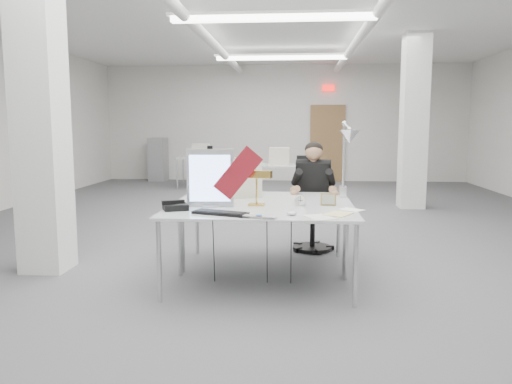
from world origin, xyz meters
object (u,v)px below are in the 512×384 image
desk_main (259,212)px  monitor (210,178)px  architect_lamp (346,157)px  seated_person (313,178)px  beige_monitor (240,179)px  bankers_lamp (256,187)px  desk_phone (175,207)px  laptop (259,217)px  office_chair (313,206)px

desk_main → monitor: 0.60m
desk_main → architect_lamp: size_ratio=1.97×
seated_person → beige_monitor: 1.01m
architect_lamp → bankers_lamp: bearing=-162.2°
bankers_lamp → desk_main: bearing=-70.3°
desk_phone → architect_lamp: bearing=1.6°
seated_person → bankers_lamp: seated_person is taller
bankers_lamp → desk_phone: bearing=-145.3°
monitor → desk_phone: 0.44m
desk_phone → laptop: bearing=-48.2°
bankers_lamp → architect_lamp: size_ratio=0.40×
monitor → architect_lamp: bearing=17.0°
monitor → architect_lamp: (1.33, 0.53, 0.18)m
office_chair → desk_phone: (-1.32, -1.58, 0.23)m
seated_person → desk_phone: size_ratio=4.31×
seated_person → desk_phone: (-1.32, -1.53, -0.12)m
monitor → architect_lamp: 1.45m
seated_person → bankers_lamp: bearing=-110.7°
office_chair → laptop: office_chair is taller
laptop → architect_lamp: bearing=63.9°
office_chair → desk_phone: bearing=-124.4°
monitor → seated_person: bearing=47.6°
desk_phone → office_chair: bearing=27.4°
bankers_lamp → beige_monitor: size_ratio=0.89×
monitor → desk_main: bearing=-26.8°
office_chair → laptop: bearing=-99.2°
desk_main → desk_phone: bearing=-179.2°
architect_lamp → monitor: bearing=-165.4°
monitor → bankers_lamp: (0.44, 0.11, -0.10)m
office_chair → architect_lamp: (0.30, -0.85, 0.66)m
desk_main → monitor: size_ratio=3.24×
seated_person → desk_phone: 2.03m
monitor → bankers_lamp: size_ratio=1.52×
beige_monitor → monitor: bearing=-123.0°
laptop → desk_phone: 0.89m
bankers_lamp → monitor: bearing=-154.6°
office_chair → desk_main: bearing=-103.6°
bankers_lamp → beige_monitor: 0.67m
laptop → beige_monitor: beige_monitor is taller
desk_main → seated_person: seated_person is taller
desk_phone → beige_monitor: size_ratio=0.54×
office_chair → bankers_lamp: 1.44m
laptop → architect_lamp: size_ratio=0.31×
monitor → bankers_lamp: monitor is taller
desk_main → desk_phone: (-0.78, -0.01, 0.04)m
office_chair → beige_monitor: beige_monitor is taller
monitor → desk_phone: size_ratio=2.52×
office_chair → seated_person: 0.35m
desk_main → laptop: (0.03, -0.40, 0.02)m
desk_main → seated_person: bearing=70.3°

